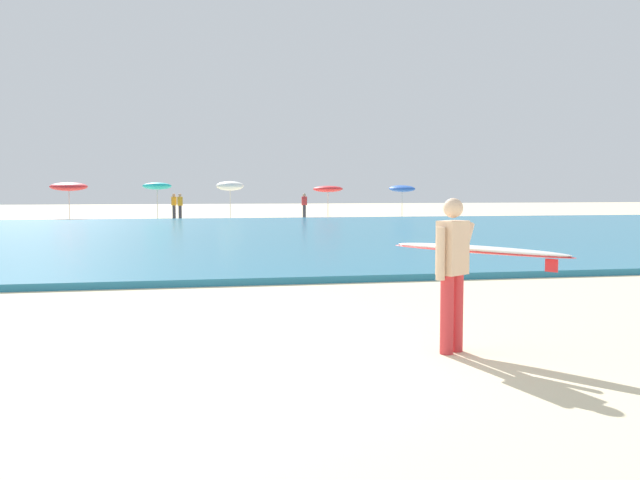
{
  "coord_description": "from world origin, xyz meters",
  "views": [
    {
      "loc": [
        -0.23,
        -7.47,
        1.83
      ],
      "look_at": [
        1.72,
        2.23,
        1.1
      ],
      "focal_mm": 38.87,
      "sensor_mm": 36.0,
      "label": 1
    }
  ],
  "objects_px": {
    "beachgoer_near_row_right": "(174,205)",
    "beachgoer_near_row_mid": "(180,206)",
    "beach_umbrella_4": "(328,189)",
    "beach_umbrella_2": "(157,186)",
    "beachgoer_near_row_left": "(304,205)",
    "beach_umbrella_3": "(230,186)",
    "surfer_with_board": "(463,260)",
    "beach_umbrella_1": "(69,187)",
    "beach_umbrella_5": "(402,189)"
  },
  "relations": [
    {
      "from": "beach_umbrella_1",
      "to": "beach_umbrella_3",
      "type": "bearing_deg",
      "value": 2.64
    },
    {
      "from": "beach_umbrella_1",
      "to": "beach_umbrella_5",
      "type": "distance_m",
      "value": 21.24
    },
    {
      "from": "beach_umbrella_2",
      "to": "beachgoer_near_row_right",
      "type": "xyz_separation_m",
      "value": [
        1.03,
        -1.01,
        -1.18
      ]
    },
    {
      "from": "beachgoer_near_row_mid",
      "to": "surfer_with_board",
      "type": "bearing_deg",
      "value": -84.85
    },
    {
      "from": "beach_umbrella_2",
      "to": "beach_umbrella_4",
      "type": "height_order",
      "value": "beach_umbrella_2"
    },
    {
      "from": "beach_umbrella_4",
      "to": "beachgoer_near_row_mid",
      "type": "relative_size",
      "value": 1.32
    },
    {
      "from": "beach_umbrella_4",
      "to": "beachgoer_near_row_left",
      "type": "relative_size",
      "value": 1.32
    },
    {
      "from": "beach_umbrella_4",
      "to": "beach_umbrella_1",
      "type": "bearing_deg",
      "value": -176.31
    },
    {
      "from": "beach_umbrella_4",
      "to": "beach_umbrella_5",
      "type": "bearing_deg",
      "value": -4.28
    },
    {
      "from": "beach_umbrella_1",
      "to": "beach_umbrella_5",
      "type": "height_order",
      "value": "beach_umbrella_1"
    },
    {
      "from": "surfer_with_board",
      "to": "beach_umbrella_3",
      "type": "xyz_separation_m",
      "value": [
        -0.06,
        37.09,
        1.01
      ]
    },
    {
      "from": "surfer_with_board",
      "to": "beachgoer_near_row_left",
      "type": "distance_m",
      "value": 35.52
    },
    {
      "from": "beachgoer_near_row_right",
      "to": "beach_umbrella_2",
      "type": "bearing_deg",
      "value": 135.52
    },
    {
      "from": "beachgoer_near_row_right",
      "to": "beach_umbrella_4",
      "type": "bearing_deg",
      "value": 9.28
    },
    {
      "from": "beach_umbrella_3",
      "to": "beach_umbrella_5",
      "type": "xyz_separation_m",
      "value": [
        11.52,
        0.22,
        -0.17
      ]
    },
    {
      "from": "beach_umbrella_3",
      "to": "surfer_with_board",
      "type": "bearing_deg",
      "value": -89.9
    },
    {
      "from": "beach_umbrella_2",
      "to": "beachgoer_near_row_left",
      "type": "relative_size",
      "value": 1.46
    },
    {
      "from": "beach_umbrella_3",
      "to": "beach_umbrella_1",
      "type": "bearing_deg",
      "value": -177.36
    },
    {
      "from": "beach_umbrella_2",
      "to": "beach_umbrella_5",
      "type": "relative_size",
      "value": 1.08
    },
    {
      "from": "beach_umbrella_4",
      "to": "beachgoer_near_row_left",
      "type": "distance_m",
      "value": 3.33
    },
    {
      "from": "beach_umbrella_5",
      "to": "beachgoer_near_row_right",
      "type": "distance_m",
      "value": 15.11
    },
    {
      "from": "beachgoer_near_row_mid",
      "to": "beachgoer_near_row_right",
      "type": "height_order",
      "value": "same"
    },
    {
      "from": "beach_umbrella_5",
      "to": "beachgoer_near_row_right",
      "type": "bearing_deg",
      "value": -175.21
    },
    {
      "from": "beach_umbrella_1",
      "to": "beachgoer_near_row_right",
      "type": "distance_m",
      "value": 6.33
    },
    {
      "from": "beach_umbrella_1",
      "to": "beachgoer_near_row_left",
      "type": "relative_size",
      "value": 1.43
    },
    {
      "from": "surfer_with_board",
      "to": "beachgoer_near_row_right",
      "type": "bearing_deg",
      "value": 95.65
    },
    {
      "from": "surfer_with_board",
      "to": "beachgoer_near_row_mid",
      "type": "bearing_deg",
      "value": 95.15
    },
    {
      "from": "surfer_with_board",
      "to": "beach_umbrella_5",
      "type": "xyz_separation_m",
      "value": [
        11.46,
        37.31,
        0.85
      ]
    },
    {
      "from": "beach_umbrella_3",
      "to": "beachgoer_near_row_right",
      "type": "xyz_separation_m",
      "value": [
        -3.5,
        -1.04,
        -1.19
      ]
    },
    {
      "from": "beach_umbrella_1",
      "to": "beachgoer_near_row_right",
      "type": "relative_size",
      "value": 1.43
    },
    {
      "from": "beachgoer_near_row_mid",
      "to": "beach_umbrella_1",
      "type": "bearing_deg",
      "value": 170.51
    },
    {
      "from": "beach_umbrella_4",
      "to": "beachgoer_near_row_right",
      "type": "height_order",
      "value": "beach_umbrella_4"
    },
    {
      "from": "surfer_with_board",
      "to": "beach_umbrella_1",
      "type": "xyz_separation_m",
      "value": [
        -9.77,
        36.64,
        0.96
      ]
    },
    {
      "from": "beachgoer_near_row_right",
      "to": "beachgoer_near_row_mid",
      "type": "bearing_deg",
      "value": -54.35
    },
    {
      "from": "beach_umbrella_2",
      "to": "beachgoer_near_row_mid",
      "type": "relative_size",
      "value": 1.46
    },
    {
      "from": "beachgoer_near_row_right",
      "to": "surfer_with_board",
      "type": "bearing_deg",
      "value": -84.35
    },
    {
      "from": "surfer_with_board",
      "to": "beachgoer_near_row_mid",
      "type": "xyz_separation_m",
      "value": [
        -3.2,
        35.54,
        -0.18
      ]
    },
    {
      "from": "beach_umbrella_2",
      "to": "beachgoer_near_row_left",
      "type": "height_order",
      "value": "beach_umbrella_2"
    },
    {
      "from": "beach_umbrella_3",
      "to": "beachgoer_near_row_right",
      "type": "height_order",
      "value": "beach_umbrella_3"
    },
    {
      "from": "beach_umbrella_2",
      "to": "beachgoer_near_row_mid",
      "type": "bearing_deg",
      "value": -47.47
    },
    {
      "from": "beach_umbrella_2",
      "to": "beach_umbrella_4",
      "type": "bearing_deg",
      "value": 3.24
    },
    {
      "from": "beach_umbrella_2",
      "to": "beachgoer_near_row_right",
      "type": "relative_size",
      "value": 1.46
    },
    {
      "from": "beach_umbrella_3",
      "to": "beachgoer_near_row_mid",
      "type": "distance_m",
      "value": 3.7
    },
    {
      "from": "beach_umbrella_2",
      "to": "beach_umbrella_5",
      "type": "height_order",
      "value": "beach_umbrella_2"
    },
    {
      "from": "beach_umbrella_1",
      "to": "beachgoer_near_row_right",
      "type": "bearing_deg",
      "value": -5.42
    },
    {
      "from": "beach_umbrella_2",
      "to": "beachgoer_near_row_left",
      "type": "distance_m",
      "value": 9.26
    },
    {
      "from": "beachgoer_near_row_mid",
      "to": "beach_umbrella_3",
      "type": "bearing_deg",
      "value": 26.21
    },
    {
      "from": "beach_umbrella_2",
      "to": "beach_umbrella_4",
      "type": "distance_m",
      "value": 11.05
    },
    {
      "from": "beach_umbrella_5",
      "to": "beachgoer_near_row_left",
      "type": "distance_m",
      "value": 7.42
    },
    {
      "from": "beachgoer_near_row_left",
      "to": "beachgoer_near_row_right",
      "type": "xyz_separation_m",
      "value": [
        -7.97,
        0.81,
        0.0
      ]
    }
  ]
}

